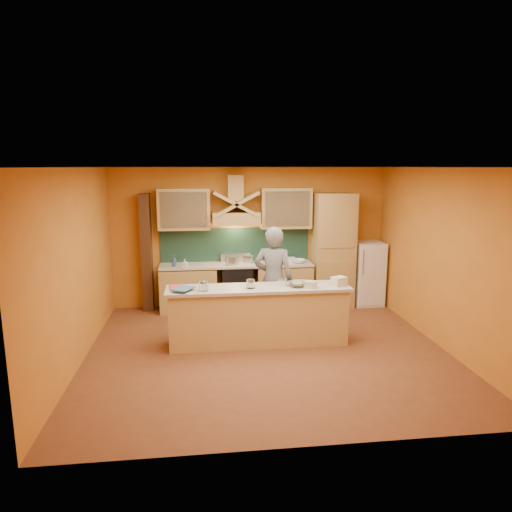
{
  "coord_description": "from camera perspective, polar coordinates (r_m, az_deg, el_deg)",
  "views": [
    {
      "loc": [
        -0.97,
        -6.6,
        2.81
      ],
      "look_at": [
        -0.07,
        0.9,
        1.32
      ],
      "focal_mm": 32.0,
      "sensor_mm": 36.0,
      "label": 1
    }
  ],
  "objects": [
    {
      "name": "trim_column_left",
      "position": [
        9.16,
        -13.51,
        0.38
      ],
      "size": [
        0.2,
        0.3,
        2.3
      ],
      "primitive_type": "cube",
      "color": "#472816",
      "rests_on": "floor"
    },
    {
      "name": "floor",
      "position": [
        7.23,
        1.41,
        -11.73
      ],
      "size": [
        5.5,
        5.0,
        0.01
      ],
      "primitive_type": "cube",
      "color": "brown",
      "rests_on": "ground"
    },
    {
      "name": "range_hood",
      "position": [
        8.93,
        -2.52,
        4.75
      ],
      "size": [
        0.92,
        0.5,
        0.24
      ],
      "primitive_type": "cube",
      "color": "tan",
      "rests_on": "wall_back"
    },
    {
      "name": "upper_cabinet_right",
      "position": [
        9.11,
        3.75,
        6.0
      ],
      "size": [
        1.0,
        0.35,
        0.8
      ],
      "primitive_type": "cube",
      "color": "tan",
      "rests_on": "wall_back"
    },
    {
      "name": "jar_large",
      "position": [
        7.0,
        -6.59,
        -3.73
      ],
      "size": [
        0.15,
        0.15,
        0.16
      ],
      "primitive_type": "cylinder",
      "rotation": [
        0.0,
        0.0,
        -0.01
      ],
      "color": "silver",
      "rests_on": "island_top"
    },
    {
      "name": "base_cabinet_right",
      "position": [
        9.25,
        3.46,
        -3.79
      ],
      "size": [
        1.1,
        0.6,
        0.86
      ],
      "primitive_type": "cube",
      "color": "tan",
      "rests_on": "floor"
    },
    {
      "name": "wall_right",
      "position": [
        7.7,
        22.16,
        -0.25
      ],
      "size": [
        0.02,
        5.0,
        2.8
      ],
      "primitive_type": "cube",
      "color": "orange",
      "rests_on": "floor"
    },
    {
      "name": "cloth",
      "position": [
        7.33,
        4.99,
        -3.59
      ],
      "size": [
        0.24,
        0.18,
        0.01
      ],
      "primitive_type": "cube",
      "rotation": [
        0.0,
        0.0,
        0.08
      ],
      "color": "beige",
      "rests_on": "island_top"
    },
    {
      "name": "backsplash",
      "position": [
        9.24,
        -2.6,
        1.39
      ],
      "size": [
        3.0,
        0.03,
        0.7
      ],
      "primitive_type": "cube",
      "color": "#18362A",
      "rests_on": "wall_back"
    },
    {
      "name": "kitchen_scale",
      "position": [
        7.27,
        3.34,
        -3.35
      ],
      "size": [
        0.15,
        0.15,
        0.1
      ],
      "primitive_type": "cube",
      "rotation": [
        0.0,
        0.0,
        -0.34
      ],
      "color": "white",
      "rests_on": "island_top"
    },
    {
      "name": "stove",
      "position": [
        9.13,
        -2.43,
        -3.86
      ],
      "size": [
        0.6,
        0.58,
        0.9
      ],
      "primitive_type": "cube",
      "color": "black",
      "rests_on": "floor"
    },
    {
      "name": "fridge",
      "position": [
        9.66,
        13.75,
        -2.11
      ],
      "size": [
        0.58,
        0.6,
        1.3
      ],
      "primitive_type": "cube",
      "color": "white",
      "rests_on": "floor"
    },
    {
      "name": "pot_small",
      "position": [
        9.11,
        -0.95,
        -0.57
      ],
      "size": [
        0.2,
        0.2,
        0.13
      ],
      "primitive_type": "cylinder",
      "rotation": [
        0.0,
        0.0,
        -0.07
      ],
      "color": "silver",
      "rests_on": "stove"
    },
    {
      "name": "jar_small",
      "position": [
        7.11,
        -0.68,
        -3.5
      ],
      "size": [
        0.17,
        0.17,
        0.14
      ],
      "primitive_type": "cylinder",
      "rotation": [
        0.0,
        0.0,
        -0.39
      ],
      "color": "silver",
      "rests_on": "island_top"
    },
    {
      "name": "bowl_back",
      "position": [
        9.11,
        5.38,
        -0.65
      ],
      "size": [
        0.32,
        0.32,
        0.08
      ],
      "primitive_type": "imported",
      "rotation": [
        0.0,
        0.0,
        -0.38
      ],
      "color": "white",
      "rests_on": "counter_top"
    },
    {
      "name": "wall_back",
      "position": [
        9.26,
        -0.77,
        2.36
      ],
      "size": [
        5.5,
        0.02,
        2.8
      ],
      "primitive_type": "cube",
      "color": "orange",
      "rests_on": "floor"
    },
    {
      "name": "island_body",
      "position": [
        7.34,
        0.31,
        -7.7
      ],
      "size": [
        2.8,
        0.55,
        0.88
      ],
      "primitive_type": "cube",
      "color": "#DDBA71",
      "rests_on": "floor"
    },
    {
      "name": "soap_bottle_a",
      "position": [
        8.74,
        -8.88,
        -0.92
      ],
      "size": [
        0.1,
        0.1,
        0.17
      ],
      "primitive_type": "imported",
      "rotation": [
        0.0,
        0.0,
        -0.38
      ],
      "color": "white",
      "rests_on": "counter_top"
    },
    {
      "name": "base_cabinet_left",
      "position": [
        9.12,
        -8.4,
        -4.13
      ],
      "size": [
        1.1,
        0.6,
        0.86
      ],
      "primitive_type": "cube",
      "color": "tan",
      "rests_on": "floor"
    },
    {
      "name": "dish_rack",
      "position": [
        9.2,
        4.14,
        -0.47
      ],
      "size": [
        0.26,
        0.21,
        0.09
      ],
      "primitive_type": "cube",
      "rotation": [
        0.0,
        0.0,
        -0.06
      ],
      "color": "silver",
      "rests_on": "counter_top"
    },
    {
      "name": "pot_large",
      "position": [
        8.96,
        -3.02,
        -0.64
      ],
      "size": [
        0.35,
        0.35,
        0.17
      ],
      "primitive_type": "cylinder",
      "rotation": [
        0.0,
        0.0,
        -0.43
      ],
      "color": "#B6B7BE",
      "rests_on": "stove"
    },
    {
      "name": "ceiling",
      "position": [
        6.67,
        1.53,
        11.04
      ],
      "size": [
        5.5,
        5.0,
        0.01
      ],
      "primitive_type": "cube",
      "color": "white",
      "rests_on": "wall_back"
    },
    {
      "name": "hood_chimney",
      "position": [
        8.98,
        -2.6,
        8.5
      ],
      "size": [
        0.3,
        0.3,
        0.5
      ],
      "primitive_type": "cube",
      "color": "tan",
      "rests_on": "wall_back"
    },
    {
      "name": "wall_front",
      "position": [
        4.44,
        6.17,
        -7.46
      ],
      "size": [
        5.5,
        0.02,
        2.8
      ],
      "primitive_type": "cube",
      "color": "orange",
      "rests_on": "floor"
    },
    {
      "name": "soap_bottle_b",
      "position": [
        8.9,
        -10.19,
        -0.6
      ],
      "size": [
        0.12,
        0.12,
        0.22
      ],
      "primitive_type": "imported",
      "rotation": [
        0.0,
        0.0,
        0.78
      ],
      "color": "#314989",
      "rests_on": "counter_top"
    },
    {
      "name": "wall_left",
      "position": [
        6.98,
        -21.5,
        -1.32
      ],
      "size": [
        0.02,
        5.0,
        2.8
      ],
      "primitive_type": "cube",
      "color": "orange",
      "rests_on": "floor"
    },
    {
      "name": "grocery_bag_a",
      "position": [
        7.38,
        10.34,
        -3.12
      ],
      "size": [
        0.27,
        0.25,
        0.14
      ],
      "primitive_type": "cube",
      "rotation": [
        0.0,
        0.0,
        0.45
      ],
      "color": "beige",
      "rests_on": "island_top"
    },
    {
      "name": "pantry_column",
      "position": [
        9.33,
        9.57,
        0.72
      ],
      "size": [
        0.8,
        0.6,
        2.3
      ],
      "primitive_type": "cube",
      "color": "tan",
      "rests_on": "floor"
    },
    {
      "name": "counter_top",
      "position": [
        9.03,
        -2.45,
        -1.1
      ],
      "size": [
        3.0,
        0.62,
        0.04
      ],
      "primitive_type": "cube",
      "color": "beige",
      "rests_on": "base_cabinet_left"
    },
    {
      "name": "upper_cabinet_left",
      "position": [
        8.96,
        -8.99,
        5.81
      ],
      "size": [
        1.0,
        0.35,
        0.8
      ],
      "primitive_type": "cube",
      "color": "tan",
      "rests_on": "wall_back"
    },
    {
      "name": "book_lower",
      "position": [
        7.22,
        -10.71,
        -3.92
      ],
      "size": [
        0.25,
        0.32,
        0.03
      ],
      "primitive_type": "imported",
      "rotation": [
        0.0,
        0.0,
        0.1
      ],
      "color": "#AB4E3D",
      "rests_on": "island_top"
    },
    {
      "name": "person",
      "position": [
        7.72,
        2.2,
        -3.05
      ],
      "size": [
        0.78,
        0.64,
        1.84
      ],
      "primitive_type": "imported",
      "rotation": [
        0.0,
        0.0,
        2.79
      ],
      "color": "slate",
      "rests_on": "floor"
    },
    {
      "name": "mixing_bowl",
      "position": [
        7.26,
        5.33,
        -3.5
      ],
      "size": [
        0.32,
        0.32,
        0.08
      ],
      "primitive_type": "imported",
      "rotation": [
        0.0,
        0.0,
        0.04
      ],
      "color": "silver",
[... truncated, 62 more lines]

